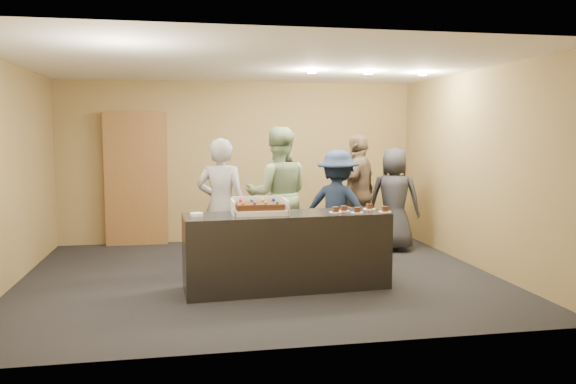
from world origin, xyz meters
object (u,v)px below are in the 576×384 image
object	(u,v)px
serving_counter	(287,251)
person_navy_man	(338,208)
person_sage_man	(278,195)
storage_cabinet	(136,179)
cake_box	(259,210)
person_dark_suit	(394,199)
sheet_cake	(259,206)
person_server_grey	(221,206)
plate_stack	(197,214)
person_brown_extra	(359,194)

from	to	relation	value
serving_counter	person_navy_man	distance (m)	1.44
person_sage_man	serving_counter	bearing A→B (deg)	89.58
storage_cabinet	cake_box	world-z (taller)	storage_cabinet
storage_cabinet	person_dark_suit	bearing A→B (deg)	-16.88
sheet_cake	person_server_grey	size ratio (longest dim) A/B	0.30
person_server_grey	person_dark_suit	xyz separation A→B (m)	(2.75, 0.97, -0.08)
person_sage_man	person_navy_man	size ratio (longest dim) A/B	1.20
person_navy_man	person_server_grey	bearing A→B (deg)	38.99
sheet_cake	serving_counter	bearing A→B (deg)	0.00
person_dark_suit	storage_cabinet	bearing A→B (deg)	7.86
plate_stack	sheet_cake	bearing A→B (deg)	1.96
serving_counter	person_navy_man	bearing A→B (deg)	45.54
cake_box	person_navy_man	size ratio (longest dim) A/B	0.40
storage_cabinet	person_server_grey	world-z (taller)	storage_cabinet
person_sage_man	person_navy_man	xyz separation A→B (m)	(0.78, -0.35, -0.16)
cake_box	plate_stack	size ratio (longest dim) A/B	4.34
person_server_grey	person_navy_man	distance (m)	1.64
person_brown_extra	person_dark_suit	size ratio (longest dim) A/B	1.13
cake_box	person_sage_man	world-z (taller)	person_sage_man
serving_counter	cake_box	world-z (taller)	cake_box
cake_box	person_server_grey	distance (m)	0.93
storage_cabinet	person_navy_man	world-z (taller)	storage_cabinet
cake_box	person_dark_suit	size ratio (longest dim) A/B	0.39
person_dark_suit	person_brown_extra	bearing A→B (deg)	31.11
cake_box	sheet_cake	world-z (taller)	cake_box
person_server_grey	person_sage_man	bearing A→B (deg)	-130.31
serving_counter	person_brown_extra	world-z (taller)	person_brown_extra
person_navy_man	serving_counter	bearing A→B (deg)	81.62
storage_cabinet	person_dark_suit	xyz separation A→B (m)	(4.01, -1.22, -0.28)
plate_stack	person_dark_suit	distance (m)	3.61
storage_cabinet	person_brown_extra	distance (m)	3.65
person_server_grey	person_sage_man	world-z (taller)	person_sage_man
person_navy_man	person_brown_extra	size ratio (longest dim) A/B	0.88
person_sage_man	sheet_cake	bearing A→B (deg)	77.09
person_sage_man	storage_cabinet	bearing A→B (deg)	-33.12
storage_cabinet	plate_stack	bearing A→B (deg)	-73.42
sheet_cake	person_brown_extra	size ratio (longest dim) A/B	0.30
serving_counter	person_dark_suit	size ratio (longest dim) A/B	1.48
cake_box	sheet_cake	distance (m)	0.06
person_server_grey	person_dark_suit	distance (m)	2.92
person_server_grey	sheet_cake	bearing A→B (deg)	130.94
serving_counter	person_server_grey	xyz separation A→B (m)	(-0.71, 0.87, 0.44)
person_server_grey	person_navy_man	xyz separation A→B (m)	(1.62, 0.19, -0.09)
storage_cabinet	serving_counter	bearing A→B (deg)	-57.27
cake_box	person_dark_suit	xyz separation A→B (m)	(2.37, 1.81, -0.13)
person_navy_man	person_brown_extra	bearing A→B (deg)	-94.11
cake_box	serving_counter	bearing A→B (deg)	-4.17
person_server_grey	person_dark_suit	size ratio (longest dim) A/B	1.10
plate_stack	person_dark_suit	bearing A→B (deg)	31.07
sheet_cake	person_server_grey	distance (m)	0.96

